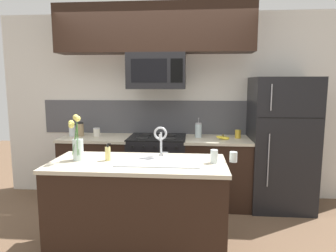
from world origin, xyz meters
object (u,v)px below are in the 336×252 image
Objects in this scene: flower_vase at (77,145)px; stove_range at (158,170)px; microwave at (157,71)px; storage_jar_tall at (72,130)px; spare_glass at (233,157)px; french_press at (198,130)px; dish_soap_bottle at (108,153)px; banana_bunch at (223,138)px; sink_faucet at (161,137)px; refrigerator at (280,143)px; coffee_tin at (238,134)px; storage_jar_medium at (80,129)px; storage_jar_short at (97,132)px; drinking_glass at (214,156)px.

stove_range is at bearing 64.01° from flower_vase.
microwave is 4.33× the size of storage_jar_tall.
microwave is 1.66m from spare_glass.
stove_range is 2.09× the size of flower_vase.
french_press reaches higher than dish_soap_bottle.
banana_bunch is at bearing -2.58° from microwave.
sink_faucet reaches higher than banana_bunch.
banana_bunch is at bearing -173.93° from refrigerator.
coffee_tin is at bearing 0.76° from storage_jar_tall.
dish_soap_bottle is at bearing -135.45° from banana_bunch.
coffee_tin reaches higher than stove_range.
coffee_tin is (1.07, 0.05, 0.50)m from stove_range.
storage_jar_medium is 1.47m from dish_soap_bottle.
storage_jar_short is at bearing 0.86° from storage_jar_medium.
storage_jar_medium is at bearing 177.27° from banana_bunch.
french_press reaches higher than coffee_tin.
flower_vase is (-1.28, -0.01, 0.09)m from drinking_glass.
storage_jar_short is at bearing 100.38° from flower_vase.
storage_jar_tall is 2.26m from coffee_tin.
microwave is 1.35m from coffee_tin.
refrigerator is 1.08m from french_press.
storage_jar_medium reaches higher than banana_bunch.
storage_jar_short is (-0.85, 0.06, -0.82)m from microwave.
refrigerator is 8.92× the size of storage_jar_medium.
storage_jar_medium is 0.43× the size of flower_vase.
storage_jar_medium is 2.15m from coffee_tin.
storage_jar_medium is at bearing -179.03° from french_press.
coffee_tin is (0.21, 0.11, 0.03)m from banana_bunch.
sink_faucet is 0.72m from spare_glass.
storage_jar_short is (0.23, 0.00, -0.04)m from storage_jar_medium.
stove_range is at bearing 176.04° from banana_bunch.
storage_jar_medium is 0.63× the size of sink_faucet.
coffee_tin is 0.25× the size of flower_vase.
refrigerator is (1.62, 0.04, -0.93)m from microwave.
dish_soap_bottle reaches higher than spare_glass.
dish_soap_bottle is 1.34× the size of drinking_glass.
flower_vase is at bearing -116.37° from microwave.
stove_range is 0.54× the size of refrigerator.
sink_faucet is (1.23, -1.09, 0.10)m from storage_jar_medium.
banana_bunch is 1.90m from flower_vase.
storage_jar_short is (-2.46, 0.02, 0.11)m from refrigerator.
stove_range is 1.30m from storage_jar_tall.
dish_soap_bottle is (0.52, -1.27, 0.01)m from storage_jar_short.
flower_vase reaches higher than spare_glass.
refrigerator is 2.57m from flower_vase.
microwave is 1.61m from drinking_glass.
storage_jar_tall is at bearing 178.01° from microwave.
stove_range is 4.85× the size of storage_jar_medium.
banana_bunch is 0.62× the size of sink_faucet.
flower_vase is (-0.61, -1.23, -0.73)m from microwave.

